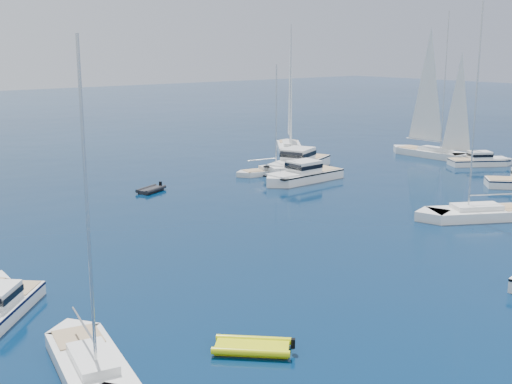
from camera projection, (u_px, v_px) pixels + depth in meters
motor_cruiser_centre at (302, 181)px, 71.11m from camera, size 10.94×3.73×2.84m
motor_cruiser_far_r at (480, 165)px, 80.59m from camera, size 8.46×6.66×2.20m
motor_cruiser_distant at (297, 170)px, 77.35m from camera, size 13.08×8.45×3.30m
sailboat_fore at (91, 373)px, 29.62m from camera, size 4.83×10.82×15.41m
sailboat_mid_r at (481, 218)px, 56.02m from camera, size 12.55×9.03×18.48m
sailboat_centre at (269, 174)px, 75.10m from camera, size 8.95×3.97×12.75m
sailboat_sails_r at (432, 157)px, 86.85m from camera, size 3.75×13.16×19.22m
sailboat_sails_far at (289, 150)px, 92.26m from camera, size 9.90×11.36×17.66m
tender_yellow at (252, 351)px, 31.69m from camera, size 4.27×4.28×0.95m
tender_grey_far at (151, 192)px, 66.08m from camera, size 3.75×3.00×0.95m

